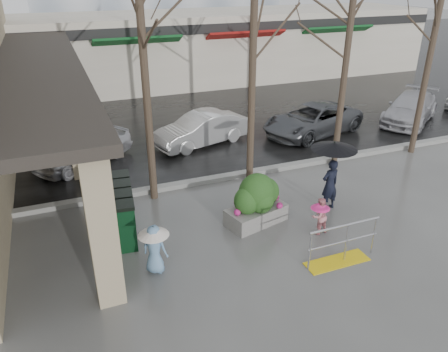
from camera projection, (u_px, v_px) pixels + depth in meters
ground at (266, 246)px, 11.01m from camera, size 120.00×120.00×0.00m
street_asphalt at (120, 72)px, 29.46m from camera, size 120.00×36.00×0.01m
curb at (211, 179)px, 14.33m from camera, size 120.00×0.30×0.15m
canopy_slab at (34, 58)px, 14.56m from camera, size 2.80×18.00×0.25m
pillar_front at (102, 228)px, 8.54m from camera, size 0.55×0.55×3.50m
pillar_back at (75, 127)px, 13.99m from camera, size 0.55×0.55×3.50m
storefront_row at (162, 49)px, 25.88m from camera, size 34.00×6.74×4.00m
handrail at (341, 248)px, 10.30m from camera, size 1.90×0.50×1.03m
tree_west at (141, 23)px, 11.18m from camera, size 3.20×3.20×6.80m
tree_midwest at (254, 12)px, 12.18m from camera, size 3.20×3.20×7.00m
tree_mideast at (351, 22)px, 13.44m from camera, size 3.20×3.20×6.50m
tree_east at (441, 1)px, 14.37m from camera, size 3.20×3.20×7.20m
woman at (332, 166)px, 12.20m from camera, size 1.29×1.29×2.08m
child_pink at (320, 214)px, 11.35m from camera, size 0.54×0.51×1.02m
child_blue at (154, 245)px, 9.82m from camera, size 0.71×0.71×1.20m
planter at (257, 200)px, 11.79m from camera, size 1.82×1.22×1.45m
news_boxes at (124, 209)px, 11.46m from camera, size 0.77×2.31×1.26m
car_a at (83, 147)px, 15.40m from camera, size 3.90×3.29×1.26m
car_b at (201, 129)px, 17.14m from camera, size 4.04×2.35×1.26m
car_c at (313, 119)px, 18.24m from camera, size 4.93×3.25×1.26m
car_d at (411, 108)px, 19.72m from camera, size 4.58×3.91×1.26m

